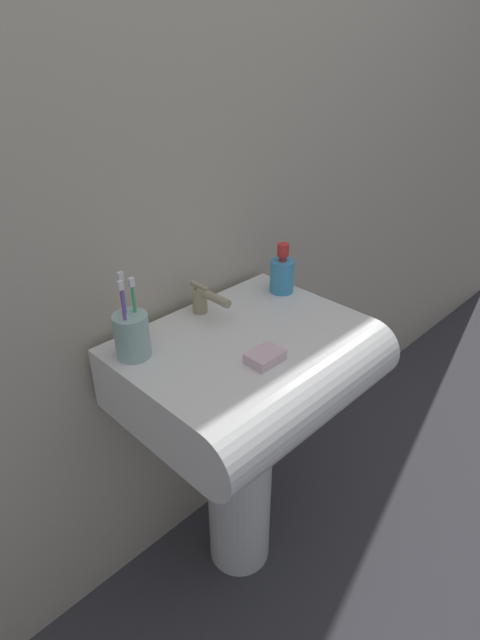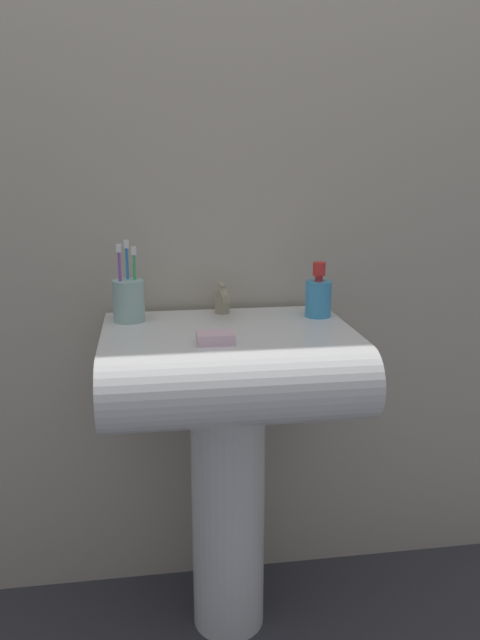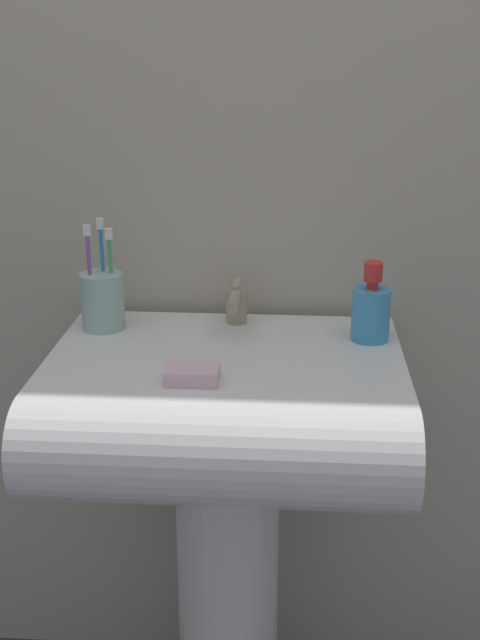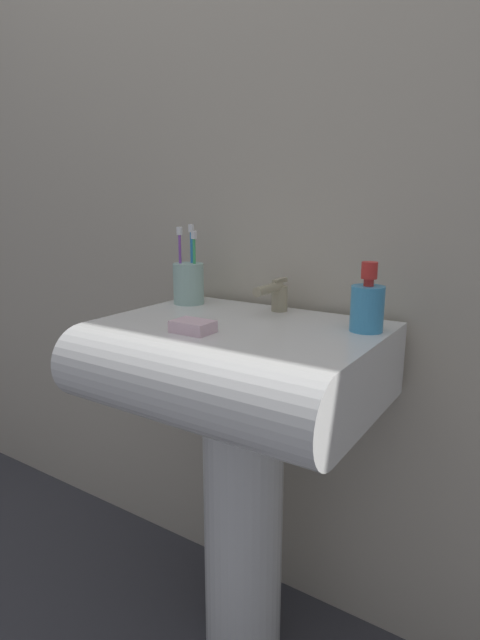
{
  "view_description": "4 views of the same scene",
  "coord_description": "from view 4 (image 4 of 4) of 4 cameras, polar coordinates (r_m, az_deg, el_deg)",
  "views": [
    {
      "loc": [
        -0.73,
        -0.73,
        1.45
      ],
      "look_at": [
        0.02,
        0.02,
        0.84
      ],
      "focal_mm": 28.0,
      "sensor_mm": 36.0,
      "label": 1
    },
    {
      "loc": [
        -0.18,
        -1.43,
        1.22
      ],
      "look_at": [
        0.03,
        -0.01,
        0.84
      ],
      "focal_mm": 35.0,
      "sensor_mm": 36.0,
      "label": 2
    },
    {
      "loc": [
        0.11,
        -1.25,
        1.33
      ],
      "look_at": [
        0.02,
        -0.02,
        0.89
      ],
      "focal_mm": 45.0,
      "sensor_mm": 36.0,
      "label": 3
    },
    {
      "loc": [
        0.57,
        -0.88,
        1.08
      ],
      "look_at": [
        0.0,
        -0.02,
        0.83
      ],
      "focal_mm": 28.0,
      "sensor_mm": 36.0,
      "label": 4
    }
  ],
  "objects": [
    {
      "name": "sink_pedestal",
      "position": [
        1.29,
        0.37,
        -22.11
      ],
      "size": [
        0.19,
        0.19,
        0.66
      ],
      "primitive_type": "cylinder",
      "color": "white",
      "rests_on": "ground"
    },
    {
      "name": "ground_plane",
      "position": [
        1.5,
        0.35,
        -32.4
      ],
      "size": [
        6.0,
        6.0,
        0.0
      ],
      "primitive_type": "plane",
      "color": "#38383D",
      "rests_on": "ground"
    },
    {
      "name": "sink_basin",
      "position": [
        1.06,
        -1.28,
        -5.22
      ],
      "size": [
        0.59,
        0.47,
        0.16
      ],
      "color": "white",
      "rests_on": "sink_pedestal"
    },
    {
      "name": "toothbrush_cup",
      "position": [
        1.28,
        -5.9,
        4.29
      ],
      "size": [
        0.08,
        0.08,
        0.2
      ],
      "color": "#99BFB2",
      "rests_on": "sink_basin"
    },
    {
      "name": "wall_back",
      "position": [
        1.26,
        6.69,
        18.82
      ],
      "size": [
        5.0,
        0.05,
        2.4
      ],
      "primitive_type": "cube",
      "color": "#B7AD99",
      "rests_on": "ground"
    },
    {
      "name": "soap_bottle",
      "position": [
        1.03,
        14.35,
        1.61
      ],
      "size": [
        0.07,
        0.07,
        0.14
      ],
      "color": "#3F99CC",
      "rests_on": "sink_basin"
    },
    {
      "name": "bar_soap",
      "position": [
        1.0,
        -5.41,
        -0.75
      ],
      "size": [
        0.08,
        0.06,
        0.02
      ],
      "primitive_type": "cube",
      "color": "silver",
      "rests_on": "sink_basin"
    },
    {
      "name": "faucet",
      "position": [
        1.18,
        4.11,
        2.93
      ],
      "size": [
        0.04,
        0.13,
        0.08
      ],
      "color": "tan",
      "rests_on": "sink_basin"
    }
  ]
}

